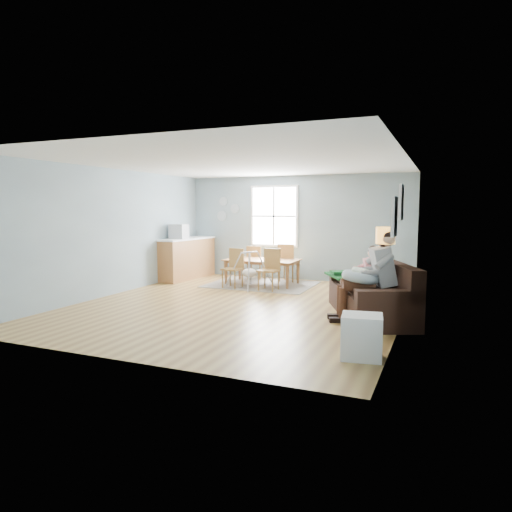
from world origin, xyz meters
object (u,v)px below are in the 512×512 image
at_px(chair_sw, 234,266).
at_px(chair_se, 270,267).
at_px(chair_ne, 287,260).
at_px(baby_swing, 250,272).
at_px(monitor, 179,232).
at_px(father, 372,272).
at_px(sofa, 374,297).
at_px(counter, 187,258).
at_px(toddler, 366,268).
at_px(chair_nw, 255,261).
at_px(storage_cube, 361,336).
at_px(dining_table, 262,272).
at_px(floor_lamp, 385,243).

height_order(chair_sw, chair_se, chair_se).
relative_size(chair_ne, baby_swing, 0.86).
height_order(monitor, baby_swing, monitor).
xyz_separation_m(monitor, baby_swing, (2.16, -0.41, -0.88)).
bearing_deg(chair_ne, father, -51.87).
bearing_deg(sofa, counter, 154.90).
xyz_separation_m(toddler, chair_se, (-2.39, 1.51, -0.27)).
bearing_deg(chair_nw, chair_sw, -89.89).
xyz_separation_m(toddler, baby_swing, (-2.90, 1.50, -0.43)).
bearing_deg(father, chair_se, 141.48).
bearing_deg(monitor, toddler, -20.65).
bearing_deg(counter, monitor, -92.17).
xyz_separation_m(storage_cube, chair_sw, (-3.64, 3.99, 0.25)).
bearing_deg(sofa, father, -90.02).
relative_size(chair_se, chair_ne, 0.98).
bearing_deg(father, storage_cube, -84.78).
xyz_separation_m(dining_table, chair_ne, (0.45, 0.62, 0.24)).
relative_size(toddler, counter, 0.50).
relative_size(father, chair_ne, 1.58).
relative_size(chair_sw, baby_swing, 0.82).
xyz_separation_m(floor_lamp, monitor, (-5.42, 2.30, -0.02)).
xyz_separation_m(storage_cube, dining_table, (-3.20, 4.61, 0.03)).
relative_size(chair_nw, chair_ne, 0.92).
xyz_separation_m(floor_lamp, counter, (-5.40, 2.67, -0.74)).
xyz_separation_m(sofa, chair_ne, (-2.57, 2.91, 0.22)).
bearing_deg(chair_nw, storage_cube, -55.18).
relative_size(toddler, chair_sw, 1.07).
bearing_deg(dining_table, monitor, -174.20).
bearing_deg(chair_se, counter, 163.85).
bearing_deg(baby_swing, counter, 160.07).
relative_size(father, dining_table, 0.87).
bearing_deg(counter, baby_swing, -19.93).
distance_m(monitor, baby_swing, 2.37).
height_order(sofa, chair_ne, chair_ne).
bearing_deg(toddler, sofa, -44.96).
relative_size(counter, monitor, 4.76).
xyz_separation_m(toddler, counter, (-5.05, 2.27, -0.26)).
distance_m(chair_nw, counter, 1.81).
xyz_separation_m(storage_cube, chair_se, (-2.74, 3.99, 0.26)).
relative_size(toddler, baby_swing, 0.87).
bearing_deg(baby_swing, floor_lamp, -30.16).
relative_size(dining_table, counter, 0.89).
xyz_separation_m(counter, monitor, (-0.01, -0.37, 0.72)).
xyz_separation_m(floor_lamp, chair_se, (-2.75, 1.90, -0.75)).
bearing_deg(baby_swing, storage_cube, -50.83).
bearing_deg(chair_nw, counter, -164.83).
distance_m(sofa, counter, 5.76).
height_order(father, baby_swing, father).
bearing_deg(sofa, baby_swing, 151.53).
bearing_deg(monitor, dining_table, 5.63).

